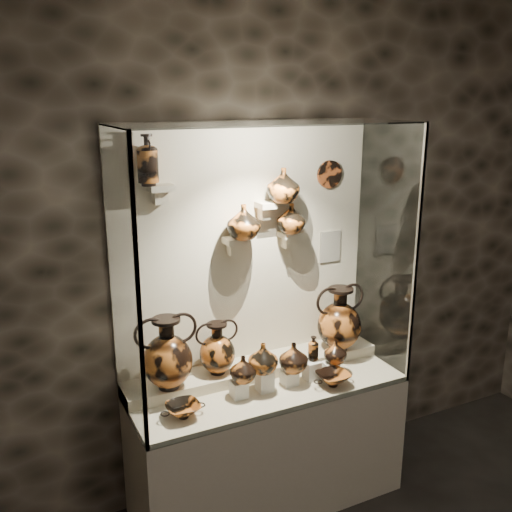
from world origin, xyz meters
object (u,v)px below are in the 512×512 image
Objects in this scene: amphora_left at (167,353)px; lekythos_small at (313,347)px; ovoid_vase_b at (283,185)px; ovoid_vase_c at (291,218)px; jug_c at (293,357)px; jug_a at (243,369)px; amphora_right at (339,319)px; amphora_mid at (217,348)px; lekythos_tall at (147,157)px; jug_e at (335,352)px; kylix_right at (333,378)px; ovoid_vase_a at (243,222)px; kylix_left at (183,409)px; jug_b at (263,358)px.

lekythos_small is (0.89, -0.16, -0.08)m from amphora_left.
ovoid_vase_b is 1.12× the size of ovoid_vase_c.
lekythos_small is (0.16, 0.03, 0.03)m from jug_c.
amphora_right is at bearing 1.63° from jug_a.
amphora_right is (0.86, -0.04, 0.05)m from amphora_mid.
lekythos_tall reaches higher than jug_c.
jug_e is 0.18m from kylix_right.
lekythos_tall is at bearing -174.11° from amphora_mid.
kylix_left is at bearing -166.01° from ovoid_vase_a.
ovoid_vase_b reaches higher than kylix_left.
jug_e is 0.89m from ovoid_vase_c.
amphora_right is 1.64m from lekythos_tall.
amphora_mid is 1.77× the size of jug_b.
jug_c reaches higher than jug_e.
amphora_right is at bearing 40.31° from jug_b.
ovoid_vase_b is (0.78, 0.31, 1.14)m from kylix_left.
ovoid_vase_a is 1.13× the size of ovoid_vase_c.
amphora_left is 2.43× the size of lekythos_small.
jug_b is 1.33m from lekythos_tall.
amphora_mid is 1.21m from lekythos_tall.
jug_b is 0.47m from kylix_right.
jug_a is at bearing -142.63° from ovoid_vase_b.
amphora_left is 1.02m from kylix_right.
amphora_mid is 1.29× the size of kylix_right.
ovoid_vase_b is at bearing -179.93° from ovoid_vase_c.
jug_a is at bearing -133.42° from ovoid_vase_a.
jug_b reaches higher than lekythos_small.
kylix_right is 1.22× the size of ovoid_vase_b.
kylix_left is 0.96× the size of kylix_right.
ovoid_vase_b is at bearing 126.91° from jug_e.
ovoid_vase_c reaches higher than jug_b.
amphora_mid is 0.73m from kylix_right.
jug_c is 0.59× the size of lekythos_tall.
ovoid_vase_c reaches higher than lekythos_small.
lekythos_small reaches higher than jug_a.
amphora_left is 1.33× the size of amphora_mid.
jug_b is at bearing -169.31° from lekythos_small.
lekythos_tall is (-0.91, 0.27, 1.19)m from lekythos_small.
kylix_right is at bearing -12.00° from amphora_mid.
kylix_left is 1.12m from ovoid_vase_a.
kylix_right is at bearing -23.32° from jug_a.
ovoid_vase_c is (0.12, 0.27, 0.80)m from jug_c.
ovoid_vase_b reaches higher than kylix_right.
lekythos_small is 0.90m from kylix_left.
ovoid_vase_a is at bearing -3.76° from amphora_left.
lekythos_small is 0.57× the size of lekythos_tall.
kylix_right is 0.81× the size of lekythos_tall.
ovoid_vase_b is (-0.10, 0.23, 0.98)m from lekythos_small.
ovoid_vase_b is at bearing 156.90° from amphora_right.
lekythos_tall is at bearing 162.28° from amphora_right.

